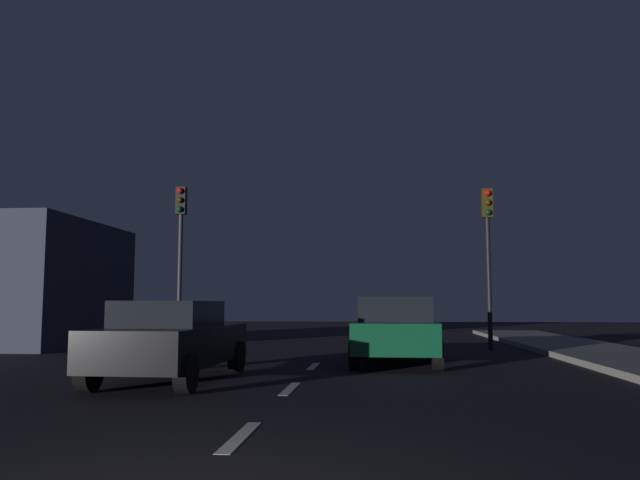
{
  "coord_description": "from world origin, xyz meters",
  "views": [
    {
      "loc": [
        1.46,
        -4.1,
        1.39
      ],
      "look_at": [
        -0.35,
        15.59,
        3.42
      ],
      "focal_mm": 35.3,
      "sensor_mm": 36.0,
      "label": 1
    }
  ],
  "objects_px": {
    "traffic_signal_left": "(180,235)",
    "traffic_signal_right": "(488,236)",
    "car_stopped_ahead": "(396,330)",
    "car_adjacent_lane": "(172,340)"
  },
  "relations": [
    {
      "from": "traffic_signal_left",
      "to": "traffic_signal_right",
      "type": "height_order",
      "value": "traffic_signal_left"
    },
    {
      "from": "traffic_signal_left",
      "to": "car_stopped_ahead",
      "type": "xyz_separation_m",
      "value": [
        6.75,
        -4.77,
        -2.83
      ]
    },
    {
      "from": "traffic_signal_right",
      "to": "car_adjacent_lane",
      "type": "bearing_deg",
      "value": -130.26
    },
    {
      "from": "traffic_signal_right",
      "to": "car_stopped_ahead",
      "type": "distance_m",
      "value": 6.23
    },
    {
      "from": "car_stopped_ahead",
      "to": "car_adjacent_lane",
      "type": "relative_size",
      "value": 0.94
    },
    {
      "from": "traffic_signal_right",
      "to": "car_stopped_ahead",
      "type": "bearing_deg",
      "value": -122.09
    },
    {
      "from": "car_adjacent_lane",
      "to": "traffic_signal_right",
      "type": "bearing_deg",
      "value": 49.74
    },
    {
      "from": "car_stopped_ahead",
      "to": "traffic_signal_right",
      "type": "bearing_deg",
      "value": 57.91
    },
    {
      "from": "traffic_signal_left",
      "to": "traffic_signal_right",
      "type": "bearing_deg",
      "value": -0.0
    },
    {
      "from": "traffic_signal_left",
      "to": "car_stopped_ahead",
      "type": "distance_m",
      "value": 8.73
    }
  ]
}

